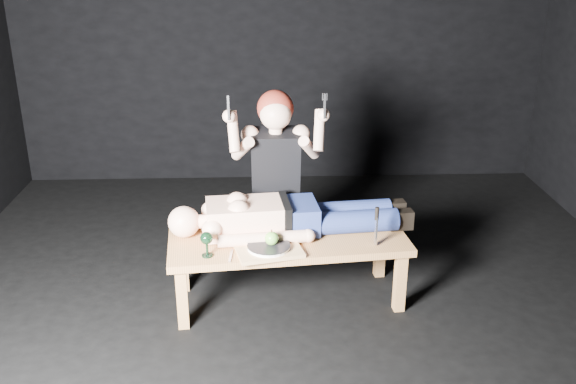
# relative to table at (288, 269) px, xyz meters

# --- Properties ---
(ground) EXTENTS (5.00, 5.00, 0.00)m
(ground) POSITION_rel_table_xyz_m (0.03, -0.14, -0.23)
(ground) COLOR black
(ground) RESTS_ON ground
(back_wall) EXTENTS (5.00, 0.00, 5.00)m
(back_wall) POSITION_rel_table_xyz_m (0.03, 2.36, 1.27)
(back_wall) COLOR black
(back_wall) RESTS_ON ground
(table) EXTENTS (1.58, 0.73, 0.45)m
(table) POSITION_rel_table_xyz_m (0.00, 0.00, 0.00)
(table) COLOR #B17A42
(table) RESTS_ON ground
(lying_man) EXTENTS (1.55, 0.61, 0.26)m
(lying_man) POSITION_rel_table_xyz_m (0.03, 0.12, 0.36)
(lying_man) COLOR #EBB297
(lying_man) RESTS_ON table
(kneeling_woman) EXTENTS (0.73, 0.82, 1.36)m
(kneeling_woman) POSITION_rel_table_xyz_m (-0.07, 0.51, 0.46)
(kneeling_woman) COLOR black
(kneeling_woman) RESTS_ON ground
(serving_tray) EXTENTS (0.45, 0.36, 0.02)m
(serving_tray) POSITION_rel_table_xyz_m (-0.13, -0.18, 0.24)
(serving_tray) COLOR tan
(serving_tray) RESTS_ON table
(plate) EXTENTS (0.31, 0.31, 0.02)m
(plate) POSITION_rel_table_xyz_m (-0.13, -0.18, 0.26)
(plate) COLOR white
(plate) RESTS_ON serving_tray
(apple) EXTENTS (0.09, 0.09, 0.09)m
(apple) POSITION_rel_table_xyz_m (-0.11, -0.17, 0.31)
(apple) COLOR #549A30
(apple) RESTS_ON plate
(goblet) EXTENTS (0.08, 0.08, 0.16)m
(goblet) POSITION_rel_table_xyz_m (-0.50, -0.23, 0.30)
(goblet) COLOR black
(goblet) RESTS_ON table
(fork_flat) EXTENTS (0.02, 0.16, 0.01)m
(fork_flat) POSITION_rel_table_xyz_m (-0.36, -0.23, 0.23)
(fork_flat) COLOR #B2B2B7
(fork_flat) RESTS_ON table
(knife_flat) EXTENTS (0.06, 0.16, 0.01)m
(knife_flat) POSITION_rel_table_xyz_m (0.03, -0.15, 0.23)
(knife_flat) COLOR #B2B2B7
(knife_flat) RESTS_ON table
(spoon_flat) EXTENTS (0.13, 0.12, 0.01)m
(spoon_flat) POSITION_rel_table_xyz_m (-0.00, -0.09, 0.23)
(spoon_flat) COLOR #B2B2B7
(spoon_flat) RESTS_ON table
(carving_knife) EXTENTS (0.04, 0.04, 0.26)m
(carving_knife) POSITION_rel_table_xyz_m (0.54, -0.12, 0.35)
(carving_knife) COLOR #B2B2B7
(carving_knife) RESTS_ON table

